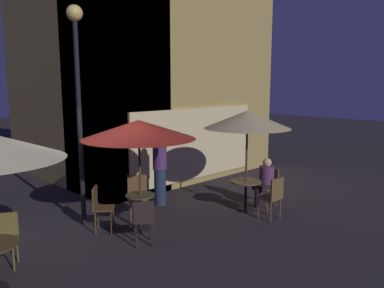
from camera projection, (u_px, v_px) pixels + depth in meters
name	position (u px, v px, depth m)	size (l,w,h in m)	color
ground_plane	(72.00, 240.00, 7.35)	(60.00, 60.00, 0.00)	#2A2528
cafe_building	(131.00, 40.00, 11.75)	(6.94, 6.49, 8.74)	#AA914D
street_lamp_near_corner	(77.00, 77.00, 7.70)	(0.33, 0.33, 4.56)	black
cafe_table_0	(246.00, 189.00, 8.98)	(0.74, 0.74, 0.73)	black
cafe_table_2	(141.00, 207.00, 7.75)	(0.60, 0.60, 0.77)	black
patio_umbrella_0	(247.00, 120.00, 8.73)	(2.02, 2.02, 2.40)	black
patio_umbrella_2	(139.00, 130.00, 7.50)	(2.29, 2.29, 2.30)	black
cafe_chair_0	(273.00, 194.00, 8.39)	(0.45, 0.45, 0.96)	brown
cafe_chair_1	(269.00, 183.00, 9.42)	(0.48, 0.48, 0.94)	brown
cafe_chair_2	(4.00, 234.00, 6.23)	(0.58, 0.58, 0.87)	brown
cafe_chair_3	(138.00, 193.00, 8.51)	(0.60, 0.60, 0.96)	brown
cafe_chair_4	(100.00, 205.00, 7.68)	(0.56, 0.56, 0.94)	#50361C
cafe_chair_5	(144.00, 218.00, 6.99)	(0.53, 0.53, 0.89)	black
patron_seated_0	(265.00, 179.00, 9.32)	(0.55, 0.42, 1.20)	black
patron_standing_1	(160.00, 171.00, 9.37)	(0.35, 0.35, 1.71)	#222F4C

